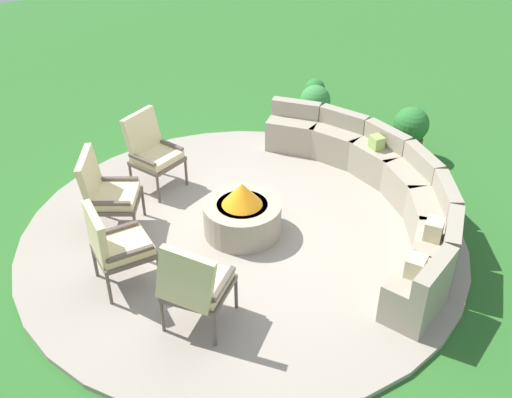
% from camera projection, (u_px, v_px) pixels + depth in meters
% --- Properties ---
extents(ground_plane, '(24.00, 24.00, 0.00)m').
position_uv_depth(ground_plane, '(243.00, 235.00, 7.14)').
color(ground_plane, '#2D6B28').
extents(patio_circle, '(5.27, 5.27, 0.06)m').
position_uv_depth(patio_circle, '(243.00, 233.00, 7.13)').
color(patio_circle, '#9E9384').
rests_on(patio_circle, ground_plane).
extents(fire_pit, '(0.93, 0.93, 0.68)m').
position_uv_depth(fire_pit, '(242.00, 214.00, 6.97)').
color(fire_pit, '#9E937F').
rests_on(fire_pit, patio_circle).
extents(curved_stone_bench, '(4.12, 2.23, 0.70)m').
position_uv_depth(curved_stone_bench, '(381.00, 189.00, 7.37)').
color(curved_stone_bench, '#9E937F').
rests_on(curved_stone_bench, patio_circle).
extents(lounge_chair_front_left, '(0.71, 0.70, 1.04)m').
position_uv_depth(lounge_chair_front_left, '(152.00, 150.00, 7.67)').
color(lounge_chair_front_left, brown).
rests_on(lounge_chair_front_left, patio_circle).
extents(lounge_chair_front_right, '(0.81, 0.83, 1.05)m').
position_uv_depth(lounge_chair_front_right, '(106.00, 191.00, 6.86)').
color(lounge_chair_front_right, brown).
rests_on(lounge_chair_front_right, patio_circle).
extents(lounge_chair_back_left, '(0.60, 0.64, 1.01)m').
position_uv_depth(lounge_chair_back_left, '(115.00, 244.00, 6.04)').
color(lounge_chair_back_left, brown).
rests_on(lounge_chair_back_left, patio_circle).
extents(lounge_chair_back_right, '(0.80, 0.83, 1.03)m').
position_uv_depth(lounge_chair_back_right, '(194.00, 283.00, 5.54)').
color(lounge_chair_back_right, brown).
rests_on(lounge_chair_back_right, patio_circle).
extents(potted_plant_1, '(0.50, 0.50, 0.78)m').
position_uv_depth(potted_plant_1, '(410.00, 131.00, 8.52)').
color(potted_plant_1, brown).
rests_on(potted_plant_1, ground_plane).
extents(potted_plant_3, '(0.49, 0.49, 0.64)m').
position_uv_depth(potted_plant_3, '(315.00, 103.00, 9.50)').
color(potted_plant_3, '#A89E8E').
rests_on(potted_plant_3, ground_plane).
extents(potted_plant_4, '(0.33, 0.33, 0.63)m').
position_uv_depth(potted_plant_4, '(315.00, 96.00, 9.75)').
color(potted_plant_4, brown).
rests_on(potted_plant_4, ground_plane).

